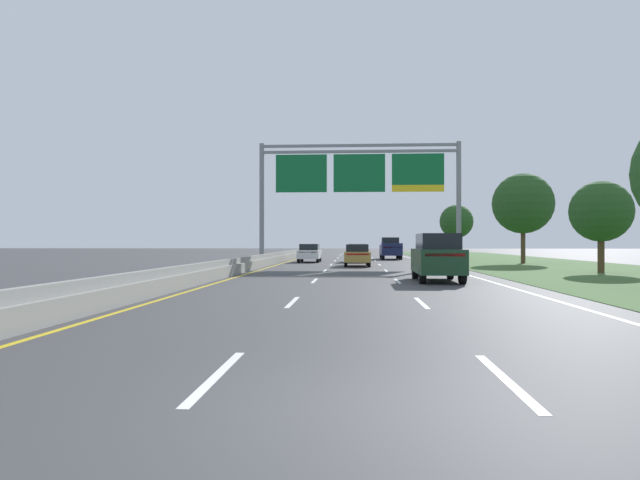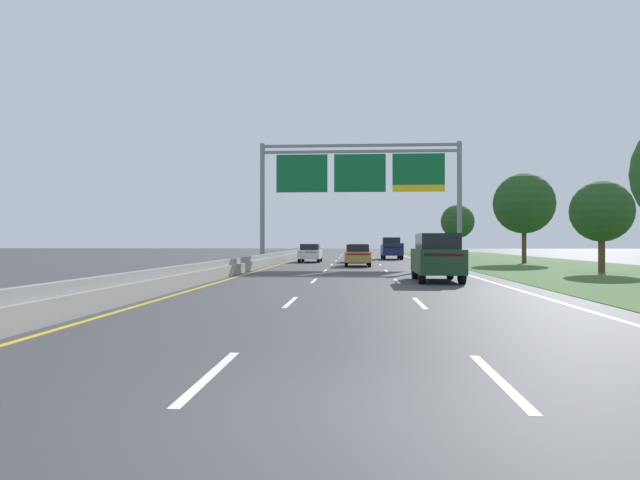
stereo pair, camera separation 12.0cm
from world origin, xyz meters
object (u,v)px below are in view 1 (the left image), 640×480
at_px(pickup_truck_navy, 391,249).
at_px(car_red_centre_lane_sedan, 358,253).
at_px(car_gold_centre_lane_sedan, 357,255).
at_px(roadside_tree_distant, 456,222).
at_px(car_darkgreen_right_lane_suv, 437,256).
at_px(roadside_tree_far, 523,204).
at_px(overhead_sign_gantry, 359,178).
at_px(car_white_left_lane_sedan, 310,253).
at_px(roadside_tree_mid, 601,212).

height_order(pickup_truck_navy, car_red_centre_lane_sedan, pickup_truck_navy).
distance_m(car_gold_centre_lane_sedan, roadside_tree_distant, 23.63).
bearing_deg(pickup_truck_navy, car_darkgreen_right_lane_suv, -179.88).
height_order(car_gold_centre_lane_sedan, roadside_tree_far, roadside_tree_far).
height_order(overhead_sign_gantry, car_white_left_lane_sedan, overhead_sign_gantry).
xyz_separation_m(car_white_left_lane_sedan, car_gold_centre_lane_sedan, (4.05, -7.98, 0.00)).
bearing_deg(car_white_left_lane_sedan, pickup_truck_navy, -40.82).
height_order(pickup_truck_navy, car_white_left_lane_sedan, pickup_truck_navy).
relative_size(overhead_sign_gantry, roadside_tree_mid, 2.92).
height_order(car_gold_centre_lane_sedan, roadside_tree_mid, roadside_tree_mid).
bearing_deg(car_darkgreen_right_lane_suv, car_red_centre_lane_sedan, 8.83).
bearing_deg(car_gold_centre_lane_sedan, car_red_centre_lane_sedan, -1.25).
xyz_separation_m(car_red_centre_lane_sedan, car_darkgreen_right_lane_suv, (3.38, -23.41, 0.28)).
height_order(roadside_tree_mid, roadside_tree_far, roadside_tree_far).
xyz_separation_m(overhead_sign_gantry, car_darkgreen_right_lane_suv, (3.30, -16.96, -5.41)).
bearing_deg(pickup_truck_navy, car_white_left_lane_sedan, 139.10).
distance_m(pickup_truck_navy, car_white_left_lane_sedan, 11.42).
height_order(pickup_truck_navy, roadside_tree_far, roadside_tree_far).
relative_size(pickup_truck_navy, car_white_left_lane_sedan, 1.23).
xyz_separation_m(car_darkgreen_right_lane_suv, roadside_tree_distant, (7.26, 36.11, 2.82)).
relative_size(car_gold_centre_lane_sedan, roadside_tree_mid, 0.86).
height_order(car_darkgreen_right_lane_suv, roadside_tree_distant, roadside_tree_distant).
distance_m(car_white_left_lane_sedan, roadside_tree_far, 18.02).
xyz_separation_m(car_darkgreen_right_lane_suv, roadside_tree_far, (9.93, 21.21, 3.74)).
bearing_deg(overhead_sign_gantry, car_darkgreen_right_lane_suv, -78.99).
relative_size(overhead_sign_gantry, pickup_truck_navy, 2.79).
xyz_separation_m(car_gold_centre_lane_sedan, roadside_tree_far, (13.40, 5.92, 4.02)).
xyz_separation_m(roadside_tree_mid, roadside_tree_distant, (-2.86, 28.87, 0.48)).
bearing_deg(car_white_left_lane_sedan, roadside_tree_distant, -48.88).
bearing_deg(car_gold_centre_lane_sedan, roadside_tree_far, -66.74).
distance_m(car_darkgreen_right_lane_suv, roadside_tree_mid, 12.67).
xyz_separation_m(car_darkgreen_right_lane_suv, roadside_tree_mid, (10.12, 7.25, 2.34)).
bearing_deg(car_white_left_lane_sedan, car_red_centre_lane_sedan, -87.88).
relative_size(overhead_sign_gantry, car_red_centre_lane_sedan, 3.40).
xyz_separation_m(pickup_truck_navy, car_white_left_lane_sedan, (-7.49, -8.62, -0.26)).
relative_size(pickup_truck_navy, roadside_tree_far, 0.74).
relative_size(car_darkgreen_right_lane_suv, roadside_tree_far, 0.65).
relative_size(car_red_centre_lane_sedan, roadside_tree_mid, 0.86).
xyz_separation_m(pickup_truck_navy, car_gold_centre_lane_sedan, (-3.44, -16.61, -0.26)).
xyz_separation_m(pickup_truck_navy, car_darkgreen_right_lane_suv, (0.03, -31.89, 0.02)).
xyz_separation_m(car_red_centre_lane_sedan, car_gold_centre_lane_sedan, (-0.09, -8.13, 0.00)).
height_order(overhead_sign_gantry, car_gold_centre_lane_sedan, overhead_sign_gantry).
distance_m(car_white_left_lane_sedan, car_gold_centre_lane_sedan, 8.95).
distance_m(overhead_sign_gantry, roadside_tree_mid, 16.86).
bearing_deg(car_white_left_lane_sedan, roadside_tree_far, -96.59).
relative_size(roadside_tree_mid, roadside_tree_far, 0.71).
height_order(car_darkgreen_right_lane_suv, car_gold_centre_lane_sedan, car_darkgreen_right_lane_suv).
bearing_deg(car_darkgreen_right_lane_suv, roadside_tree_mid, -53.80).
bearing_deg(car_darkgreen_right_lane_suv, pickup_truck_navy, 0.67).
bearing_deg(car_darkgreen_right_lane_suv, roadside_tree_far, -24.47).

